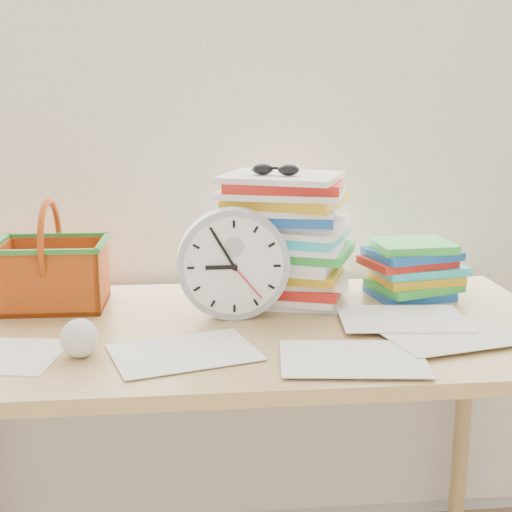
{
  "coord_description": "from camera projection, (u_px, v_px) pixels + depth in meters",
  "views": [
    {
      "loc": [
        -0.11,
        0.14,
        1.24
      ],
      "look_at": [
        0.04,
        1.6,
        0.9
      ],
      "focal_mm": 50.0,
      "sensor_mm": 36.0,
      "label": 1
    }
  ],
  "objects": [
    {
      "name": "clock",
      "position": [
        233.0,
        264.0,
        1.56
      ],
      "size": [
        0.25,
        0.05,
        0.25
      ],
      "primitive_type": "cylinder",
      "rotation": [
        1.57,
        0.0,
        0.0
      ],
      "color": "#A4A9B2",
      "rests_on": "desk"
    },
    {
      "name": "crumpled_ball",
      "position": [
        79.0,
        338.0,
        1.35
      ],
      "size": [
        0.07,
        0.07,
        0.07
      ],
      "primitive_type": "sphere",
      "color": "white",
      "rests_on": "desk"
    },
    {
      "name": "sunglasses",
      "position": [
        276.0,
        169.0,
        1.62
      ],
      "size": [
        0.15,
        0.14,
        0.03
      ],
      "primitive_type": null,
      "rotation": [
        0.0,
        0.0,
        -0.37
      ],
      "color": "black",
      "rests_on": "paper_stack"
    },
    {
      "name": "book_stack",
      "position": [
        413.0,
        269.0,
        1.73
      ],
      "size": [
        0.26,
        0.22,
        0.14
      ],
      "primitive_type": null,
      "rotation": [
        0.0,
        0.0,
        0.19
      ],
      "color": "white",
      "rests_on": "desk"
    },
    {
      "name": "scattered_papers",
      "position": [
        237.0,
        322.0,
        1.53
      ],
      "size": [
        1.26,
        0.42,
        0.02
      ],
      "primitive_type": null,
      "color": "white",
      "rests_on": "desk"
    },
    {
      "name": "curtain",
      "position": [
        224.0,
        67.0,
        1.78
      ],
      "size": [
        2.4,
        0.01,
        2.5
      ],
      "primitive_type": "cube",
      "color": "white",
      "rests_on": "room_shell"
    },
    {
      "name": "desk",
      "position": [
        237.0,
        358.0,
        1.55
      ],
      "size": [
        1.4,
        0.7,
        0.75
      ],
      "color": "tan",
      "rests_on": "ground"
    },
    {
      "name": "paper_stack",
      "position": [
        285.0,
        238.0,
        1.69
      ],
      "size": [
        0.37,
        0.34,
        0.3
      ],
      "primitive_type": null,
      "rotation": [
        0.0,
        0.0,
        -0.33
      ],
      "color": "white",
      "rests_on": "desk"
    },
    {
      "name": "basket",
      "position": [
        51.0,
        254.0,
        1.64
      ],
      "size": [
        0.25,
        0.2,
        0.25
      ],
      "primitive_type": null,
      "rotation": [
        0.0,
        0.0,
        -0.03
      ],
      "color": "#BF4D12",
      "rests_on": "desk"
    }
  ]
}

